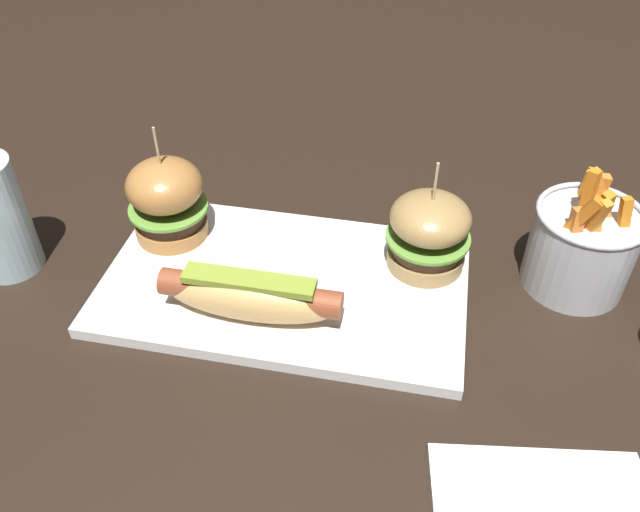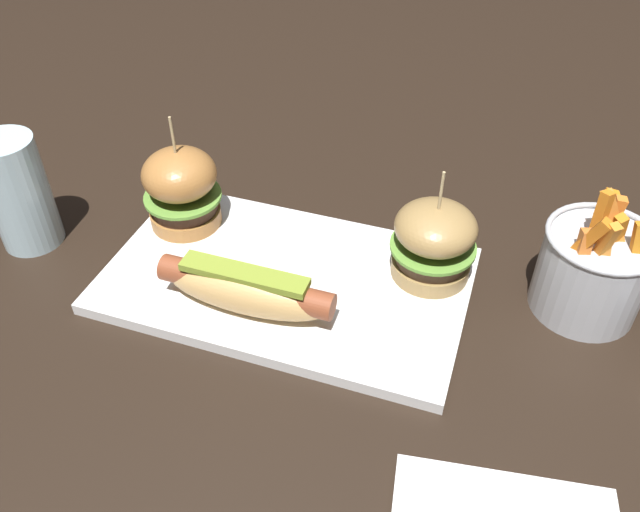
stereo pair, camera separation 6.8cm
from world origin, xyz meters
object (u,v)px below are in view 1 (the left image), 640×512
slider_left (167,199)px  slider_right (429,232)px  hot_dog (250,295)px  platter_main (285,283)px  fries_bucket (582,246)px

slider_left → slider_right: bearing=0.9°
hot_dog → slider_left: slider_left is taller
slider_left → hot_dog: bearing=-40.7°
slider_right → slider_left: bearing=-179.1°
platter_main → slider_right: slider_right is taller
slider_left → platter_main: bearing=-19.0°
slider_right → fries_bucket: same height
hot_dog → fries_bucket: bearing=21.7°
hot_dog → slider_right: bearing=34.4°
slider_right → fries_bucket: size_ratio=0.91×
hot_dog → slider_left: 0.17m
slider_left → slider_right: size_ratio=1.07×
platter_main → slider_right: size_ratio=2.98×
platter_main → slider_left: slider_left is taller
slider_left → fries_bucket: (0.46, 0.02, -0.01)m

